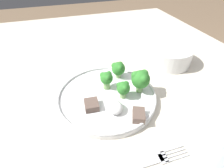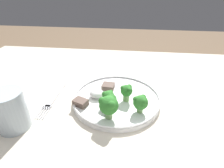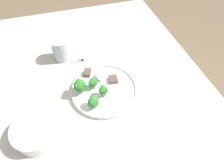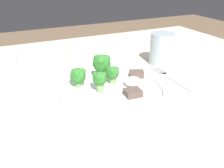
% 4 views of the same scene
% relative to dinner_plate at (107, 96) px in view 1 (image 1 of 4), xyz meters
% --- Properties ---
extents(table, '(1.40, 1.00, 0.72)m').
position_rel_dinner_plate_xyz_m(table, '(-0.04, 0.06, -0.09)').
color(table, beige).
rests_on(table, ground_plane).
extents(dinner_plate, '(0.26, 0.26, 0.02)m').
position_rel_dinner_plate_xyz_m(dinner_plate, '(0.00, 0.00, 0.00)').
color(dinner_plate, white).
rests_on(dinner_plate, table).
extents(fork, '(0.02, 0.18, 0.00)m').
position_rel_dinner_plate_xyz_m(fork, '(0.19, 0.01, -0.01)').
color(fork, silver).
rests_on(fork, table).
extents(cream_bowl, '(0.15, 0.15, 0.06)m').
position_rel_dinner_plate_xyz_m(cream_bowl, '(-0.11, 0.25, 0.02)').
color(cream_bowl, white).
rests_on(cream_bowl, table).
extents(drinking_glass, '(0.08, 0.08, 0.10)m').
position_rel_dinner_plate_xyz_m(drinking_glass, '(0.24, 0.13, 0.04)').
color(drinking_glass, '#B2C1CC').
rests_on(drinking_glass, table).
extents(broccoli_floret_near_rim_left, '(0.05, 0.05, 0.06)m').
position_rel_dinner_plate_xyz_m(broccoli_floret_near_rim_left, '(0.01, 0.09, 0.04)').
color(broccoli_floret_near_rim_left, '#7FA866').
rests_on(broccoli_floret_near_rim_left, dinner_plate).
extents(broccoli_floret_center_left, '(0.03, 0.03, 0.05)m').
position_rel_dinner_plate_xyz_m(broccoli_floret_center_left, '(-0.03, 0.01, 0.03)').
color(broccoli_floret_center_left, '#7FA866').
rests_on(broccoli_floret_center_left, dinner_plate).
extents(broccoli_floret_back_left, '(0.04, 0.04, 0.05)m').
position_rel_dinner_plate_xyz_m(broccoli_floret_back_left, '(-0.07, 0.06, 0.03)').
color(broccoli_floret_back_left, '#7FA866').
rests_on(broccoli_floret_back_left, dinner_plate).
extents(broccoli_floret_front_left, '(0.03, 0.03, 0.05)m').
position_rel_dinner_plate_xyz_m(broccoli_floret_front_left, '(0.02, 0.04, 0.03)').
color(broccoli_floret_front_left, '#7FA866').
rests_on(broccoli_floret_front_left, dinner_plate).
extents(meat_slice_front_slice, '(0.05, 0.04, 0.02)m').
position_rel_dinner_plate_xyz_m(meat_slice_front_slice, '(0.10, 0.05, 0.01)').
color(meat_slice_front_slice, brown).
rests_on(meat_slice_front_slice, dinner_plate).
extents(meat_slice_middle_slice, '(0.04, 0.04, 0.02)m').
position_rel_dinner_plate_xyz_m(meat_slice_middle_slice, '(0.03, -0.05, 0.01)').
color(meat_slice_middle_slice, brown).
rests_on(meat_slice_middle_slice, dinner_plate).
extents(sauce_dollop, '(0.04, 0.04, 0.02)m').
position_rel_dinner_plate_xyz_m(sauce_dollop, '(0.06, 0.00, 0.01)').
color(sauce_dollop, white).
rests_on(sauce_dollop, dinner_plate).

